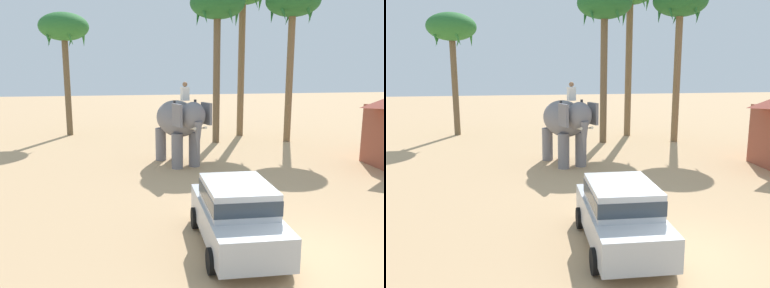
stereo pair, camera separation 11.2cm
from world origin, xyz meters
The scene contains 6 objects.
ground_plane centered at (0.00, 0.00, 0.00)m, with size 120.00×120.00×0.00m, color tan.
car_sedan_foreground centered at (-1.06, 0.59, 0.93)m, with size 2.06×4.19×1.70m.
elephant_with_mahout centered at (-1.05, 9.51, 1.99)m, with size 2.52×4.02×3.88m.
palm_tree_behind_elephant centered at (-7.06, 19.14, 6.92)m, with size 3.20×3.20×8.05m.
palm_tree_near_hut centered at (2.05, 14.61, 7.88)m, with size 3.20×3.20×9.08m.
palm_tree_far_back centered at (6.50, 14.13, 8.05)m, with size 3.20×3.20×9.26m.
Camera 1 is at (-3.91, -8.24, 4.44)m, focal length 36.42 mm.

